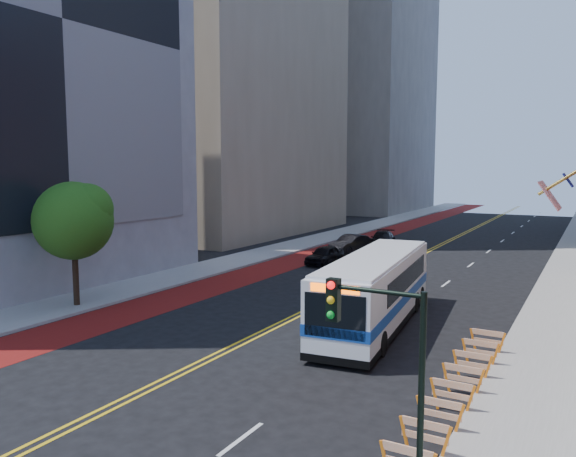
% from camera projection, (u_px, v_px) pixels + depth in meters
% --- Properties ---
extents(ground, '(160.00, 160.00, 0.00)m').
position_uv_depth(ground, '(160.00, 383.00, 19.88)').
color(ground, black).
rests_on(ground, ground).
extents(sidewalk_left, '(4.00, 140.00, 0.15)m').
position_uv_depth(sidewalk_left, '(283.00, 249.00, 51.73)').
color(sidewalk_left, gray).
rests_on(sidewalk_left, ground).
extents(sidewalk_right, '(4.00, 140.00, 0.15)m').
position_uv_depth(sidewalk_right, '(574.00, 272.00, 40.13)').
color(sidewalk_right, gray).
rests_on(sidewalk_right, ground).
extents(bus_lane_paint, '(3.60, 140.00, 0.01)m').
position_uv_depth(bus_lane_paint, '(321.00, 252.00, 49.85)').
color(bus_lane_paint, '#60100D').
rests_on(bus_lane_paint, ground).
extents(center_line_inner, '(0.14, 140.00, 0.01)m').
position_uv_depth(center_line_inner, '(408.00, 260.00, 46.02)').
color(center_line_inner, gold).
rests_on(center_line_inner, ground).
extents(center_line_outer, '(0.14, 140.00, 0.01)m').
position_uv_depth(center_line_outer, '(412.00, 260.00, 45.85)').
color(center_line_outer, gold).
rests_on(center_line_outer, ground).
extents(lane_dashes, '(0.14, 98.20, 0.01)m').
position_uv_depth(lane_dashes, '(489.00, 251.00, 50.56)').
color(lane_dashes, silver).
rests_on(lane_dashes, ground).
extents(midrise_left_far, '(20.00, 26.00, 65.00)m').
position_uv_depth(midrise_left_far, '(361.00, 19.00, 95.59)').
color(midrise_left_far, slate).
rests_on(midrise_left_far, ground).
extents(construction_barriers, '(1.42, 10.91, 1.00)m').
position_uv_depth(construction_barriers, '(458.00, 383.00, 18.15)').
color(construction_barriers, orange).
rests_on(construction_barriers, ground).
extents(street_tree, '(4.20, 4.20, 6.70)m').
position_uv_depth(street_tree, '(75.00, 218.00, 30.02)').
color(street_tree, black).
rests_on(street_tree, sidewalk_left).
extents(traffic_signal, '(2.21, 0.34, 5.07)m').
position_uv_depth(traffic_signal, '(381.00, 353.00, 11.87)').
color(traffic_signal, black).
rests_on(traffic_signal, sidewalk_right).
extents(transit_bus, '(4.11, 12.82, 3.46)m').
position_uv_depth(transit_bus, '(376.00, 289.00, 26.79)').
color(transit_bus, silver).
rests_on(transit_bus, ground).
extents(car_a, '(1.88, 4.29, 1.44)m').
position_uv_depth(car_a, '(325.00, 255.00, 43.88)').
color(car_a, black).
rests_on(car_a, ground).
extents(car_b, '(2.64, 5.08, 1.59)m').
position_uv_depth(car_b, '(351.00, 244.00, 49.54)').
color(car_b, black).
rests_on(car_b, ground).
extents(car_c, '(3.01, 5.30, 1.45)m').
position_uv_depth(car_c, '(382.00, 239.00, 53.28)').
color(car_c, black).
rests_on(car_c, ground).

